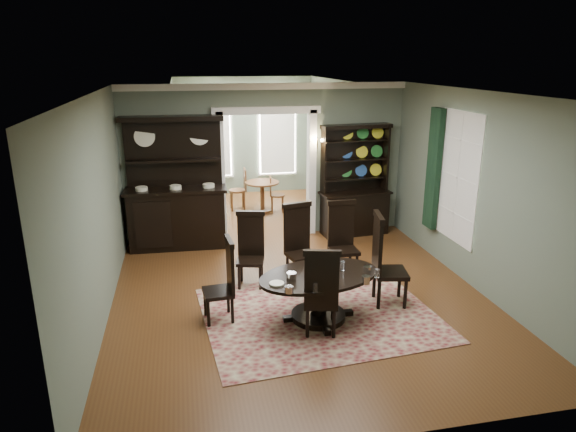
% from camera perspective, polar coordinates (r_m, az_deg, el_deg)
% --- Properties ---
extents(room, '(5.51, 6.01, 3.01)m').
position_cam_1_polar(room, '(7.24, 1.47, 2.15)').
color(room, '#573216').
rests_on(room, ground).
extents(parlor, '(3.51, 3.50, 3.01)m').
position_cam_1_polar(parlor, '(12.55, -4.29, 8.28)').
color(parlor, '#573216').
rests_on(parlor, ground).
extents(doorway_trim, '(2.08, 0.25, 2.57)m').
position_cam_1_polar(doorway_trim, '(10.06, -2.38, 6.67)').
color(doorway_trim, white).
rests_on(doorway_trim, floor).
extents(right_window, '(0.15, 1.47, 2.12)m').
position_cam_1_polar(right_window, '(9.00, 17.13, 4.55)').
color(right_window, white).
rests_on(right_window, wall_right).
extents(wall_sconce, '(0.27, 0.21, 0.21)m').
position_cam_1_polar(wall_sconce, '(10.06, 3.15, 8.23)').
color(wall_sconce, gold).
rests_on(wall_sconce, back_wall_right).
extents(rug, '(3.35, 2.80, 0.01)m').
position_cam_1_polar(rug, '(7.34, 3.48, -10.84)').
color(rug, maroon).
rests_on(rug, floor).
extents(dining_table, '(1.89, 1.87, 0.67)m').
position_cam_1_polar(dining_table, '(7.03, 3.44, -7.99)').
color(dining_table, black).
rests_on(dining_table, rug).
extents(centerpiece, '(1.50, 0.97, 0.25)m').
position_cam_1_polar(centerpiece, '(6.91, 4.22, -6.00)').
color(centerpiece, silver).
rests_on(centerpiece, dining_table).
extents(chair_far_left, '(0.52, 0.50, 1.18)m').
position_cam_1_polar(chair_far_left, '(8.07, -4.17, -3.41)').
color(chair_far_left, black).
rests_on(chair_far_left, rug).
extents(chair_far_mid, '(0.56, 0.54, 1.27)m').
position_cam_1_polar(chair_far_mid, '(8.18, 1.26, -2.71)').
color(chair_far_mid, black).
rests_on(chair_far_mid, rug).
extents(chair_far_right, '(0.48, 0.44, 1.24)m').
position_cam_1_polar(chair_far_right, '(8.45, 6.05, -2.26)').
color(chair_far_right, black).
rests_on(chair_far_right, rug).
extents(chair_end_left, '(0.44, 0.46, 1.16)m').
position_cam_1_polar(chair_end_left, '(7.01, -7.05, -6.85)').
color(chair_end_left, black).
rests_on(chair_end_left, rug).
extents(chair_end_right, '(0.56, 0.58, 1.36)m').
position_cam_1_polar(chair_end_right, '(7.48, 10.54, -4.58)').
color(chair_end_right, black).
rests_on(chair_end_right, rug).
extents(chair_near, '(0.54, 0.52, 1.22)m').
position_cam_1_polar(chair_near, '(6.56, 3.71, -8.27)').
color(chair_near, black).
rests_on(chair_near, rug).
extents(sideboard, '(1.89, 0.73, 2.45)m').
position_cam_1_polar(sideboard, '(9.82, -12.28, 1.47)').
color(sideboard, black).
rests_on(sideboard, floor).
extents(welsh_dresser, '(1.46, 0.65, 2.21)m').
position_cam_1_polar(welsh_dresser, '(10.43, 7.40, 2.33)').
color(welsh_dresser, black).
rests_on(welsh_dresser, floor).
extents(parlor_table, '(0.78, 0.78, 0.72)m').
position_cam_1_polar(parlor_table, '(11.89, -2.88, 2.65)').
color(parlor_table, brown).
rests_on(parlor_table, parlor_floor).
extents(parlor_chair_left, '(0.41, 0.41, 0.97)m').
position_cam_1_polar(parlor_chair_left, '(12.12, -5.32, 3.13)').
color(parlor_chair_left, brown).
rests_on(parlor_chair_left, parlor_floor).
extents(parlor_chair_right, '(0.37, 0.35, 0.84)m').
position_cam_1_polar(parlor_chair_right, '(11.88, -1.49, 2.55)').
color(parlor_chair_right, brown).
rests_on(parlor_chair_right, parlor_floor).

